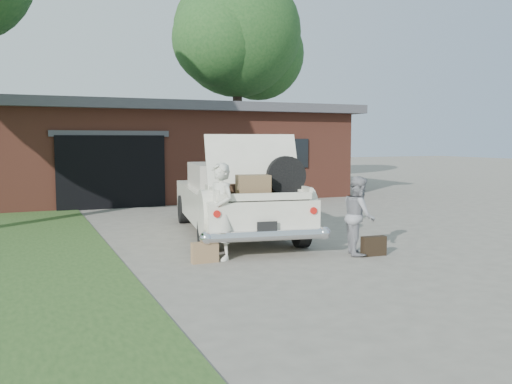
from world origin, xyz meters
name	(u,v)px	position (x,y,z in m)	size (l,w,h in m)	color
ground	(269,256)	(0.00, 0.00, 0.00)	(90.00, 90.00, 0.00)	gray
house	(164,150)	(0.98, 11.47, 1.67)	(12.80, 7.80, 3.30)	brown
tree_right	(239,40)	(5.47, 15.04, 6.65)	(6.73, 5.85, 9.88)	#38281E
sedan	(235,198)	(0.28, 2.37, 0.80)	(2.96, 5.70, 2.18)	silver
woman_left	(220,212)	(-0.89, 0.11, 0.84)	(0.61, 0.40, 1.68)	beige
woman_right	(359,215)	(1.55, -0.49, 0.71)	(0.69, 0.54, 1.42)	gray
suitcase_left	(205,252)	(-1.22, -0.02, 0.18)	(0.46, 0.15, 0.35)	#9C774F
suitcase_right	(374,246)	(1.73, -0.71, 0.18)	(0.46, 0.15, 0.35)	black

